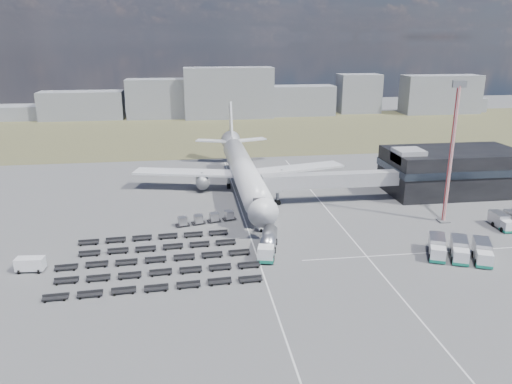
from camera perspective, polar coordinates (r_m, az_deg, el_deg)
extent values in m
plane|color=#565659|center=(88.40, 0.92, -5.85)|extent=(420.00, 420.00, 0.00)
cube|color=brown|center=(193.83, -4.21, 6.92)|extent=(420.00, 90.00, 0.01)
cube|color=silver|center=(92.70, -0.79, -4.72)|extent=(0.25, 110.00, 0.01)
cube|color=silver|center=(96.49, 9.90, -4.08)|extent=(0.25, 110.00, 0.01)
cube|color=silver|center=(88.67, 18.05, -6.68)|extent=(40.00, 0.25, 0.01)
cube|color=black|center=(124.34, 21.50, 2.23)|extent=(30.00, 16.00, 10.00)
cube|color=#262D38|center=(124.06, 21.56, 2.76)|extent=(30.40, 16.40, 1.60)
cube|color=#939399|center=(116.12, 17.04, 3.97)|extent=(6.00, 6.00, 3.00)
cube|color=#939399|center=(109.50, 8.63, 1.39)|extent=(29.80, 3.00, 3.00)
cube|color=#939399|center=(106.02, 1.75, 1.05)|extent=(4.00, 3.60, 3.40)
cylinder|color=slate|center=(107.48, 2.48, -0.15)|extent=(0.70, 0.70, 5.10)
cylinder|color=black|center=(108.13, 2.47, -1.21)|extent=(1.40, 0.90, 1.40)
cylinder|color=white|center=(114.85, -1.41, 2.43)|extent=(5.60, 48.00, 5.60)
cone|color=white|center=(89.71, 0.59, -1.87)|extent=(5.60, 5.00, 5.60)
cone|color=white|center=(141.78, -2.76, 5.62)|extent=(5.60, 8.00, 5.60)
cube|color=black|center=(91.33, 0.40, -0.99)|extent=(2.20, 2.00, 0.80)
cube|color=white|center=(119.26, -7.91, 2.24)|extent=(25.59, 11.38, 0.50)
cube|color=white|center=(122.04, 4.39, 2.70)|extent=(25.59, 11.38, 0.50)
cylinder|color=slate|center=(117.83, -6.17, 1.26)|extent=(3.00, 5.00, 3.00)
cylinder|color=slate|center=(119.89, 2.94, 1.62)|extent=(3.00, 5.00, 3.00)
cube|color=white|center=(143.26, -5.04, 5.86)|extent=(9.49, 5.63, 0.35)
cube|color=white|center=(144.25, -0.65, 6.00)|extent=(9.49, 5.63, 0.35)
cube|color=white|center=(143.69, -2.90, 8.08)|extent=(0.50, 9.06, 11.45)
cylinder|color=slate|center=(96.20, 0.08, -3.08)|extent=(0.50, 0.50, 2.50)
cylinder|color=slate|center=(119.46, -3.15, 0.98)|extent=(0.60, 0.60, 2.50)
cylinder|color=slate|center=(120.15, -0.11, 1.11)|extent=(0.60, 0.60, 2.50)
cylinder|color=black|center=(96.47, 0.08, -3.50)|extent=(0.50, 1.20, 1.20)
cube|color=gray|center=(242.76, -23.77, 8.34)|extent=(53.73, 12.00, 6.04)
cube|color=gray|center=(234.92, -19.26, 9.33)|extent=(35.69, 12.00, 12.15)
cube|color=gray|center=(229.78, -11.22, 10.43)|extent=(26.55, 12.00, 17.13)
cube|color=gray|center=(225.87, -3.15, 11.25)|extent=(39.10, 12.00, 22.10)
cube|color=gray|center=(235.27, 5.21, 10.38)|extent=(29.79, 12.00, 13.43)
cube|color=gray|center=(247.25, 11.63, 10.98)|extent=(19.49, 12.00, 18.03)
cube|color=gray|center=(255.51, 20.33, 10.43)|extent=(36.49, 12.00, 17.72)
cube|color=gray|center=(267.95, 22.70, 9.24)|extent=(16.74, 12.00, 6.57)
cube|color=white|center=(80.67, 1.13, -7.05)|extent=(3.03, 3.03, 2.39)
cube|color=#167B62|center=(81.05, 1.13, -7.65)|extent=(3.15, 3.15, 0.52)
cylinder|color=#A8A8AD|center=(85.12, 1.44, -5.36)|extent=(4.44, 8.18, 2.59)
cube|color=slate|center=(85.59, 1.43, -6.09)|extent=(4.34, 8.15, 0.36)
cylinder|color=black|center=(84.27, 1.34, -6.67)|extent=(2.89, 1.77, 1.14)
cube|color=white|center=(93.89, 1.01, -3.99)|extent=(3.14, 2.17, 1.34)
cube|color=white|center=(85.28, -24.39, -7.57)|extent=(4.41, 2.30, 2.27)
cube|color=white|center=(119.66, 1.87, 1.30)|extent=(4.46, 7.21, 3.14)
cube|color=#167B62|center=(120.02, 1.86, 0.71)|extent=(4.60, 7.35, 0.50)
cube|color=white|center=(86.00, 20.05, -6.69)|extent=(3.07, 3.02, 2.25)
cube|color=#167B62|center=(86.34, 19.99, -7.22)|extent=(3.20, 3.15, 0.46)
cube|color=#A8A8AD|center=(89.14, 19.96, -5.54)|extent=(4.17, 5.29, 2.66)
cube|color=white|center=(86.38, 22.36, -6.85)|extent=(3.07, 3.02, 2.25)
cube|color=#167B62|center=(86.72, 22.29, -7.38)|extent=(3.20, 3.15, 0.46)
cube|color=#A8A8AD|center=(89.51, 22.18, -5.70)|extent=(4.17, 5.29, 2.66)
cube|color=white|center=(86.90, 24.64, -7.00)|extent=(3.07, 3.02, 2.25)
cube|color=#167B62|center=(87.23, 24.57, -7.52)|extent=(3.20, 3.15, 0.46)
cube|color=#A8A8AD|center=(90.00, 24.38, -5.86)|extent=(4.17, 5.29, 2.66)
cube|color=white|center=(103.82, 26.84, -3.52)|extent=(2.16, 2.07, 1.98)
cube|color=#167B62|center=(104.07, 26.79, -3.92)|extent=(2.25, 2.16, 0.41)
cube|color=#A8A8AD|center=(106.19, 25.99, -2.75)|extent=(2.34, 4.23, 2.34)
cube|color=black|center=(96.88, -8.38, -3.73)|extent=(2.85, 2.12, 0.18)
cube|color=#A8A8AD|center=(96.58, -8.40, -3.27)|extent=(1.89, 1.89, 1.47)
cube|color=black|center=(97.56, -6.58, -3.50)|extent=(2.85, 2.12, 0.18)
cube|color=#A8A8AD|center=(97.27, -6.60, -3.04)|extent=(1.89, 1.89, 1.47)
cube|color=black|center=(98.34, -4.82, -3.28)|extent=(2.85, 2.12, 0.18)
cube|color=#A8A8AD|center=(98.05, -4.83, -2.82)|extent=(1.89, 1.89, 1.47)
cube|color=black|center=(99.22, -3.08, -3.05)|extent=(2.85, 2.12, 0.18)
cube|color=#A8A8AD|center=(98.93, -3.08, -2.60)|extent=(1.89, 1.89, 1.47)
cube|color=black|center=(74.39, -11.31, -10.56)|extent=(32.12, 3.62, 0.82)
cube|color=black|center=(78.69, -11.35, -8.94)|extent=(32.12, 3.62, 0.82)
cube|color=black|center=(83.04, -11.39, -7.49)|extent=(32.12, 3.62, 0.82)
cube|color=black|center=(87.45, -11.43, -6.19)|extent=(27.55, 3.35, 0.82)
cube|color=black|center=(91.89, -11.46, -5.01)|extent=(27.55, 3.35, 0.82)
cylinder|color=#AB1B1D|center=(101.45, 21.37, 3.80)|extent=(0.74, 0.74, 26.28)
cube|color=slate|center=(99.46, 22.23, 11.35)|extent=(2.59, 0.97, 1.26)
cube|color=#565659|center=(104.99, 20.61, -3.10)|extent=(2.10, 2.10, 0.32)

